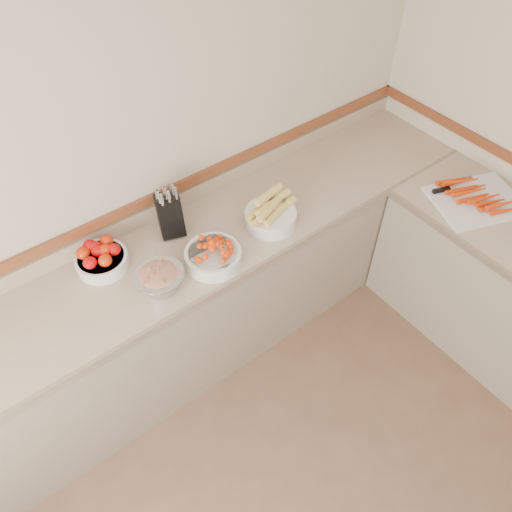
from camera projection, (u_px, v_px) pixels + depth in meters
back_wall at (120, 170)px, 2.46m from camera, size 4.00×0.00×4.00m
counter_back at (175, 312)px, 2.92m from camera, size 4.00×0.65×1.08m
knife_block at (170, 214)px, 2.65m from camera, size 0.17×0.19×0.31m
tomato_bowl at (101, 258)px, 2.53m from camera, size 0.27×0.27×0.13m
cherry_tomato_bowl at (213, 255)px, 2.55m from camera, size 0.29×0.29×0.16m
corn_bowl at (271, 214)px, 2.73m from camera, size 0.32×0.29×0.21m
rhubarb_bowl at (159, 279)px, 2.42m from camera, size 0.25×0.25×0.14m
cutting_board at (476, 198)px, 2.89m from camera, size 0.61×0.55×0.07m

